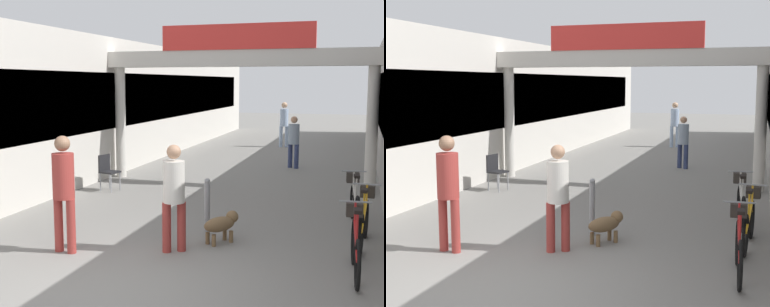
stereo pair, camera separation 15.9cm
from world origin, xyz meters
TOP-DOWN VIEW (x-y plane):
  - ground_plane at (0.00, 0.00)m, footprint 80.00×80.00m
  - storefront_left at (-5.09, 11.00)m, footprint 3.00×26.00m
  - arcade_sign_gateway at (0.00, 7.71)m, footprint 7.40×0.47m
  - pedestrian_with_dog at (0.34, 1.81)m, footprint 0.47×0.47m
  - pedestrian_companion at (-1.29, 1.26)m, footprint 0.39×0.38m
  - pedestrian_carrying_crate at (1.11, 10.75)m, footprint 0.47×0.47m
  - pedestrian_elderly_walking at (0.07, 16.10)m, footprint 0.42×0.42m
  - dog_on_leash at (0.95, 2.49)m, footprint 0.60×0.71m
  - bicycle_red_nearest at (3.09, 1.65)m, footprint 0.46×1.69m
  - bicycle_orange_second at (3.21, 3.09)m, footprint 0.46×1.69m
  - bicycle_silver_third at (3.03, 4.43)m, footprint 0.46×1.69m
  - bollard_post_metal at (0.58, 2.87)m, footprint 0.10×0.10m
  - cafe_chair_black_nearer at (-2.84, 5.85)m, footprint 0.49×0.49m

SIDE VIEW (x-z plane):
  - ground_plane at x=0.00m, z-range 0.00..0.00m
  - dog_on_leash at x=0.95m, z-range 0.06..0.58m
  - bicycle_red_nearest at x=3.09m, z-range -0.05..0.93m
  - bicycle_orange_second at x=3.21m, z-range -0.05..0.93m
  - bicycle_silver_third at x=3.03m, z-range -0.05..0.93m
  - bollard_post_metal at x=0.58m, z-range 0.01..1.02m
  - cafe_chair_black_nearer at x=-2.84m, z-range 0.10..0.99m
  - pedestrian_carrying_crate at x=1.11m, z-range 0.11..1.73m
  - pedestrian_with_dog at x=0.34m, z-range 0.12..1.83m
  - pedestrian_elderly_walking at x=0.07m, z-range 0.15..2.00m
  - pedestrian_companion at x=-1.29m, z-range 0.15..2.00m
  - storefront_left at x=-5.09m, z-range 0.00..3.90m
  - arcade_sign_gateway at x=0.00m, z-range 0.88..5.01m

